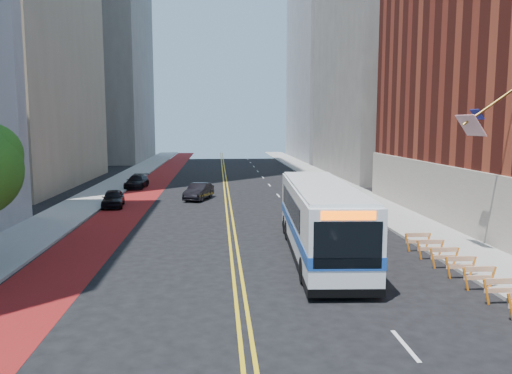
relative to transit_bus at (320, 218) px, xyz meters
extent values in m
plane|color=black|center=(-4.32, -8.46, -1.93)|extent=(160.00, 160.00, 0.00)
cube|color=gray|center=(-16.32, 21.54, -1.85)|extent=(4.00, 140.00, 0.15)
cube|color=gray|center=(7.68, 21.54, -1.85)|extent=(4.00, 140.00, 0.15)
cube|color=maroon|center=(-12.42, 21.54, -1.92)|extent=(3.60, 140.00, 0.01)
cube|color=gold|center=(-4.50, 21.54, -1.92)|extent=(0.14, 140.00, 0.01)
cube|color=gold|center=(-4.14, 21.54, -1.92)|extent=(0.14, 140.00, 0.01)
cube|color=silver|center=(0.48, -10.46, -1.92)|extent=(0.14, 2.20, 0.01)
cube|color=silver|center=(0.48, -2.46, -1.92)|extent=(0.14, 2.20, 0.01)
cube|color=silver|center=(0.48, 5.54, -1.92)|extent=(0.14, 2.20, 0.01)
cube|color=silver|center=(0.48, 13.54, -1.92)|extent=(0.14, 2.20, 0.01)
cube|color=silver|center=(0.48, 21.54, -1.92)|extent=(0.14, 2.20, 0.01)
cube|color=silver|center=(0.48, 29.54, -1.92)|extent=(0.14, 2.20, 0.01)
cube|color=silver|center=(0.48, 37.54, -1.92)|extent=(0.14, 2.20, 0.01)
cube|color=silver|center=(0.48, 45.54, -1.92)|extent=(0.14, 2.20, 0.01)
cube|color=silver|center=(0.48, 53.54, -1.92)|extent=(0.14, 2.20, 0.01)
cube|color=silver|center=(0.48, 61.54, -1.92)|extent=(0.14, 2.20, 0.01)
cube|color=silver|center=(0.48, 69.54, -1.92)|extent=(0.14, 2.20, 0.01)
cube|color=silver|center=(0.48, 77.54, -1.92)|extent=(0.14, 2.20, 0.01)
cube|color=#9E9384|center=(9.73, 3.54, 0.07)|extent=(0.50, 36.00, 4.00)
cube|color=black|center=(9.83, 4.54, -0.83)|extent=(0.35, 2.80, 2.20)
cube|color=black|center=(9.83, 11.54, -0.83)|extent=(0.35, 2.80, 2.20)
cylinder|color=#A57F33|center=(8.38, -0.46, 5.67)|extent=(2.85, 0.12, 2.05)
cube|color=#B21419|center=(7.38, -0.46, 4.67)|extent=(0.75, 1.90, 1.05)
cube|color=navy|center=(7.93, -0.01, 5.22)|extent=(0.39, 0.85, 0.52)
cube|color=slate|center=(18.68, 39.54, 18.07)|extent=(18.00, 26.00, 40.00)
cube|color=gray|center=(19.68, 69.54, 25.57)|extent=(20.00, 28.00, 55.00)
cube|color=orange|center=(4.73, -8.91, -1.43)|extent=(0.32, 0.06, 0.99)
cube|color=orange|center=(4.73, -7.36, -1.43)|extent=(0.32, 0.06, 0.99)
cube|color=orange|center=(5.28, -7.36, -1.03)|extent=(1.25, 0.05, 0.22)
cube|color=orange|center=(5.28, -7.36, -1.38)|extent=(1.25, 0.05, 0.18)
cube|color=orange|center=(4.73, -5.81, -1.43)|extent=(0.32, 0.06, 0.99)
cube|color=orange|center=(5.83, -5.81, -1.43)|extent=(0.32, 0.06, 0.99)
cube|color=orange|center=(5.28, -5.81, -1.03)|extent=(1.25, 0.05, 0.22)
cube|color=orange|center=(5.28, -5.81, -1.38)|extent=(1.25, 0.05, 0.18)
cube|color=orange|center=(4.73, -4.26, -1.43)|extent=(0.32, 0.06, 0.99)
cube|color=orange|center=(5.83, -4.26, -1.43)|extent=(0.32, 0.06, 0.99)
cube|color=orange|center=(5.28, -4.26, -1.03)|extent=(1.25, 0.05, 0.22)
cube|color=orange|center=(5.28, -4.26, -1.38)|extent=(1.25, 0.05, 0.18)
cube|color=orange|center=(4.73, -2.71, -1.43)|extent=(0.32, 0.06, 0.99)
cube|color=orange|center=(5.83, -2.71, -1.43)|extent=(0.32, 0.06, 0.99)
cube|color=orange|center=(5.28, -2.71, -1.03)|extent=(1.25, 0.05, 0.22)
cube|color=orange|center=(5.28, -2.71, -1.38)|extent=(1.25, 0.05, 0.18)
cube|color=orange|center=(4.73, -1.16, -1.43)|extent=(0.32, 0.06, 0.99)
cube|color=orange|center=(5.83, -1.16, -1.43)|extent=(0.32, 0.06, 0.99)
cube|color=orange|center=(5.28, -1.16, -1.03)|extent=(1.25, 0.05, 0.22)
cube|color=orange|center=(5.28, -1.16, -1.38)|extent=(1.25, 0.05, 0.18)
cube|color=orange|center=(4.73, 0.39, -1.43)|extent=(0.32, 0.06, 0.99)
cube|color=orange|center=(5.83, 0.39, -1.43)|extent=(0.32, 0.06, 0.99)
cube|color=orange|center=(5.28, 0.39, -1.03)|extent=(1.25, 0.05, 0.22)
cube|color=orange|center=(5.28, 0.39, -1.38)|extent=(1.25, 0.05, 0.18)
cube|color=silver|center=(-0.01, -0.15, 0.05)|extent=(3.66, 13.53, 3.18)
cube|color=#18449D|center=(-0.01, -0.15, -0.42)|extent=(3.71, 13.58, 0.50)
cube|color=black|center=(0.04, 0.75, 0.58)|extent=(3.49, 9.53, 1.06)
cube|color=black|center=(-0.39, -6.80, 0.30)|extent=(2.55, 0.26, 1.79)
cube|color=black|center=(0.37, 6.50, 0.53)|extent=(2.32, 0.24, 1.12)
cube|color=#FF5905|center=(-0.39, -6.81, 1.42)|extent=(2.03, 0.21, 0.33)
cube|color=silver|center=(-0.01, -0.15, 1.70)|extent=(3.48, 12.86, 0.13)
cube|color=black|center=(-0.01, -0.15, -1.54)|extent=(3.70, 13.57, 0.33)
cylinder|color=black|center=(-1.57, -4.35, -1.37)|extent=(0.40, 1.13, 1.12)
cylinder|color=black|center=(1.06, -4.50, -1.37)|extent=(0.40, 1.13, 1.12)
cylinder|color=black|center=(-1.11, 3.67, -1.37)|extent=(0.40, 1.13, 1.12)
cylinder|color=black|center=(1.52, 3.52, -1.37)|extent=(0.40, 1.13, 1.12)
cylinder|color=black|center=(-1.02, 5.28, -1.37)|extent=(0.40, 1.13, 1.12)
cylinder|color=black|center=(1.61, 5.13, -1.37)|extent=(0.40, 1.13, 1.12)
imported|color=black|center=(-13.62, 16.14, -1.23)|extent=(2.07, 4.22, 1.39)
imported|color=black|center=(-6.86, 19.62, -1.20)|extent=(2.72, 4.66, 1.45)
imported|color=black|center=(-13.62, 28.07, -1.25)|extent=(2.22, 4.76, 1.35)
camera|label=1|loc=(-5.14, -24.46, 4.75)|focal=35.00mm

